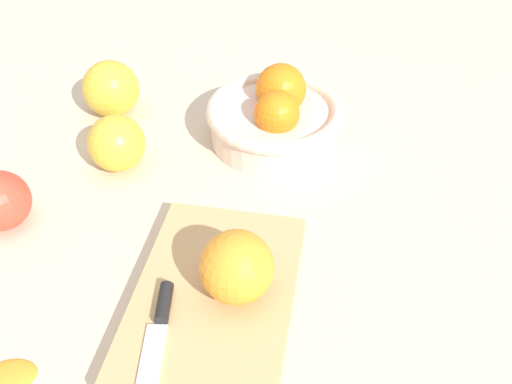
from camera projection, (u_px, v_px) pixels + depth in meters
The scene contains 8 objects.
ground_plane at pixel (165, 215), 0.71m from camera, with size 2.40×2.40×0.00m, color beige.
bowl at pixel (276, 116), 0.80m from camera, with size 0.19×0.19×0.10m.
cutting_board at pixel (214, 299), 0.60m from camera, with size 0.25×0.16×0.02m, color tan.
orange_on_board at pixel (237, 267), 0.57m from camera, with size 0.08×0.08×0.08m, color orange.
knife at pixel (160, 332), 0.55m from camera, with size 0.16×0.03×0.01m.
apple_front_left at pixel (111, 89), 0.85m from camera, with size 0.08×0.08×0.08m, color gold.
apple_front_left_2 at pixel (116, 143), 0.75m from camera, with size 0.08×0.08×0.08m, color gold.
citrus_peel at pixel (9, 373), 0.54m from camera, with size 0.05×0.04×0.01m, color orange.
Camera 1 is at (0.52, 0.08, 0.49)m, focal length 40.40 mm.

